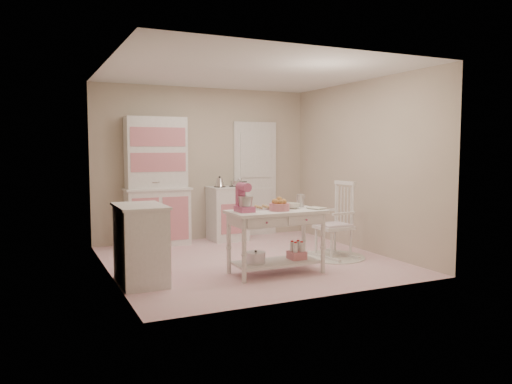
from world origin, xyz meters
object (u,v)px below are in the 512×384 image
at_px(hutch, 157,181).
at_px(work_table, 276,242).
at_px(stove, 227,213).
at_px(bread_basket, 279,207).
at_px(stand_mixer, 245,198).
at_px(rocking_chair, 334,220).
at_px(base_cabinet, 141,244).

distance_m(hutch, work_table, 2.70).
height_order(stove, bread_basket, stove).
bearing_deg(bread_basket, stand_mixer, 170.96).
xyz_separation_m(hutch, stove, (1.20, -0.05, -0.58)).
bearing_deg(rocking_chair, work_table, -165.29).
bearing_deg(hutch, stand_mixer, -79.00).
relative_size(rocking_chair, stand_mixer, 3.24).
relative_size(work_table, stand_mixer, 3.53).
height_order(stove, work_table, stove).
relative_size(rocking_chair, bread_basket, 4.40).
height_order(rocking_chair, stand_mixer, stand_mixer).
distance_m(hutch, base_cabinet, 2.40).
bearing_deg(rocking_chair, base_cabinet, 177.12).
relative_size(stand_mixer, bread_basket, 1.36).
bearing_deg(base_cabinet, hutch, 71.51).
height_order(hutch, base_cabinet, hutch).
xyz_separation_m(work_table, stand_mixer, (-0.42, 0.02, 0.57)).
relative_size(hutch, rocking_chair, 1.89).
relative_size(stove, work_table, 0.77).
distance_m(rocking_chair, work_table, 1.28).
bearing_deg(bread_basket, base_cabinet, 169.55).
bearing_deg(hutch, work_table, -70.03).
xyz_separation_m(base_cabinet, rocking_chair, (2.81, 0.22, 0.09)).
xyz_separation_m(stove, base_cabinet, (-1.94, -2.16, 0.00)).
relative_size(base_cabinet, bread_basket, 3.68).
bearing_deg(stove, hutch, 177.61).
xyz_separation_m(rocking_chair, work_table, (-1.18, -0.48, -0.15)).
relative_size(base_cabinet, stand_mixer, 2.71).
distance_m(hutch, stove, 1.33).
bearing_deg(bread_basket, hutch, 110.00).
distance_m(stove, bread_basket, 2.51).
distance_m(base_cabinet, stand_mixer, 1.34).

